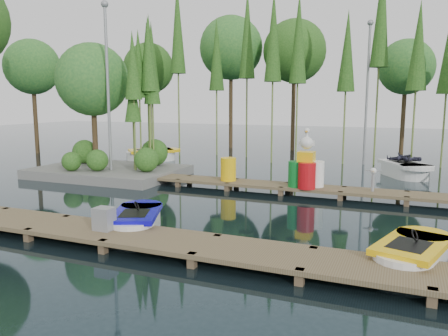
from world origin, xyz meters
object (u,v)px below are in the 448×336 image
at_px(boat_yellow_far, 152,155).
at_px(island, 105,103).
at_px(yellow_barrel, 228,169).
at_px(utility_cabinet, 104,219).
at_px(boat_blue, 137,221).
at_px(drum_cluster, 306,170).

bearing_deg(boat_yellow_far, island, -104.25).
xyz_separation_m(island, boat_yellow_far, (-0.65, 4.76, -2.87)).
relative_size(boat_yellow_far, yellow_barrel, 3.60).
height_order(island, utility_cabinet, island).
height_order(boat_blue, utility_cabinet, utility_cabinet).
distance_m(boat_blue, yellow_barrel, 5.93).
bearing_deg(yellow_barrel, drum_cluster, -2.98).
distance_m(boat_yellow_far, utility_cabinet, 14.14).
xyz_separation_m(boat_yellow_far, drum_cluster, (9.77, -5.71, 0.59)).
height_order(boat_yellow_far, yellow_barrel, boat_yellow_far).
height_order(yellow_barrel, drum_cluster, drum_cluster).
relative_size(island, boat_blue, 2.55).
bearing_deg(boat_yellow_far, boat_blue, -81.88).
distance_m(island, yellow_barrel, 6.66).
height_order(island, boat_yellow_far, island).
bearing_deg(boat_blue, boat_yellow_far, 97.30).
bearing_deg(boat_yellow_far, yellow_barrel, -61.28).
xyz_separation_m(island, utility_cabinet, (5.86, -7.79, -2.62)).
relative_size(utility_cabinet, drum_cluster, 0.26).
distance_m(island, utility_cabinet, 10.09).
bearing_deg(boat_yellow_far, utility_cabinet, -84.62).
bearing_deg(boat_blue, yellow_barrel, 65.80).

